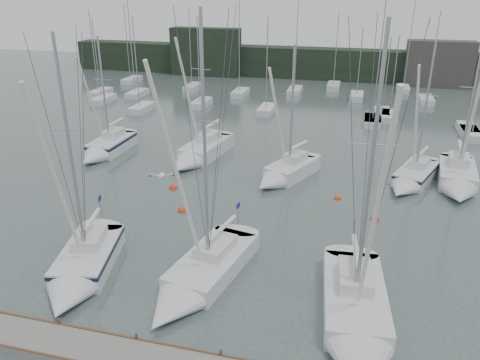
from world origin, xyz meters
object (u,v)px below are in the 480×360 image
sailboat_mid_c (283,174)px  buoy_c (173,188)px  buoy_b (338,199)px  sailboat_near_left (80,271)px  buoy_d (375,219)px  sailboat_mid_d (411,179)px  buoy_a (182,211)px  sailboat_mid_a (105,149)px  sailboat_mid_b (197,154)px  sailboat_near_right (357,326)px  sailboat_near_center (194,283)px  sailboat_mid_e (458,181)px

sailboat_mid_c → buoy_c: 9.10m
buoy_b → sailboat_near_left: bearing=-132.4°
sailboat_near_left → buoy_d: bearing=22.7°
sailboat_mid_d → buoy_a: 18.73m
sailboat_mid_a → sailboat_mid_b: sailboat_mid_b is taller
buoy_c → buoy_d: (15.69, -1.44, 0.00)m
sailboat_near_right → sailboat_mid_a: size_ratio=1.30×
sailboat_near_right → sailboat_near_center: bearing=165.4°
sailboat_near_left → sailboat_near_center: sailboat_near_center is taller
sailboat_near_center → buoy_d: (9.44, 10.90, -0.51)m
sailboat_mid_e → buoy_b: 10.12m
sailboat_near_left → sailboat_mid_a: sailboat_near_left is taller
sailboat_mid_e → buoy_d: (-6.38, -7.13, -0.64)m
buoy_c → sailboat_mid_c: bearing=24.4°
sailboat_near_left → sailboat_mid_b: (0.01, 19.42, 0.05)m
sailboat_mid_b → buoy_b: size_ratio=25.79×
sailboat_near_left → sailboat_mid_c: sailboat_near_left is taller
buoy_a → sailboat_mid_d: bearing=29.1°
sailboat_near_center → buoy_a: sailboat_near_center is taller
buoy_a → sailboat_mid_c: bearing=50.3°
sailboat_near_center → sailboat_near_left: bearing=-162.8°
sailboat_near_center → sailboat_near_right: (8.54, -1.35, 0.06)m
buoy_a → buoy_c: 4.21m
sailboat_near_left → sailboat_mid_d: 26.31m
sailboat_mid_d → buoy_d: (-2.83, -6.91, -0.55)m
sailboat_near_right → buoy_d: 12.30m
sailboat_mid_b → buoy_d: sailboat_mid_b is taller
sailboat_mid_e → sailboat_mid_a: bearing=-173.9°
sailboat_mid_a → buoy_c: bearing=-30.3°
sailboat_near_right → buoy_b: bearing=91.4°
sailboat_mid_b → buoy_a: size_ratio=21.18×
sailboat_near_center → buoy_d: 14.43m
sailboat_mid_c → buoy_b: (4.68, -2.41, -0.59)m
sailboat_near_left → buoy_a: bearing=62.6°
sailboat_mid_c → sailboat_near_center: bearing=-73.5°
sailboat_near_right → buoy_d: bearing=80.2°
sailboat_near_center → sailboat_mid_a: 23.73m
sailboat_near_center → buoy_b: (6.71, 13.67, -0.51)m
sailboat_near_left → sailboat_near_right: sailboat_near_right is taller
sailboat_mid_d → sailboat_mid_e: sailboat_mid_e is taller
buoy_b → buoy_a: bearing=-155.4°
sailboat_mid_e → sailboat_near_left: bearing=-133.9°
sailboat_near_center → sailboat_mid_e: (15.82, 18.03, 0.13)m
sailboat_mid_a → buoy_d: 25.93m
sailboat_mid_a → sailboat_mid_c: sailboat_mid_c is taller
sailboat_mid_a → sailboat_near_center: bearing=-48.2°
sailboat_near_right → sailboat_mid_e: bearing=63.8°
buoy_b → sailboat_near_center: bearing=-116.1°
sailboat_mid_c → buoy_b: 5.30m
sailboat_near_left → sailboat_mid_e: (22.25, 18.73, 0.06)m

